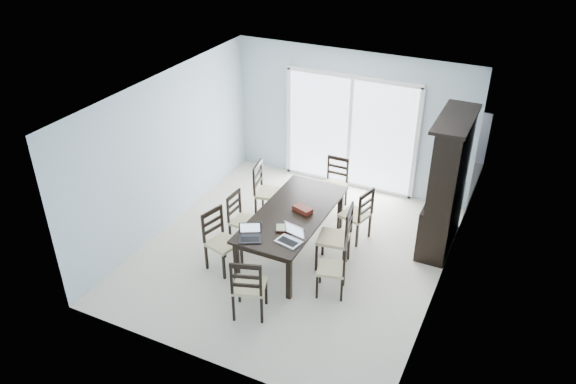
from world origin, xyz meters
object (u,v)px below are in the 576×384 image
Objects in this scene: chair_left_near at (218,234)px; chair_right_mid at (341,231)px; chair_left_far at (264,185)px; laptop_silver at (289,239)px; game_box at (303,209)px; chair_left_mid at (240,213)px; laptop_dark at (250,237)px; chair_right_far at (360,210)px; chair_right_near at (338,262)px; dining_table at (292,217)px; hot_tub at (348,138)px; cell_phone at (278,241)px; chair_end_near at (248,282)px; china_hutch at (447,186)px; chair_end_far at (336,178)px.

chair_right_mid is (1.65, 0.77, 0.05)m from chair_left_near.
chair_left_far reaches higher than laptop_silver.
game_box is (-0.16, 0.83, -0.02)m from laptop_silver.
chair_left_near reaches higher than chair_left_mid.
laptop_dark is at bearing 91.97° from chair_left_near.
chair_right_far is (1.72, 0.01, -0.04)m from chair_left_far.
laptop_silver is (-0.53, -1.52, 0.23)m from chair_right_far.
chair_right_mid reaches higher than chair_right_near.
chair_left_mid is 1.92m from chair_right_far.
game_box reaches higher than dining_table.
laptop_silver reaches higher than hot_tub.
chair_left_near is 1.00m from cell_phone.
dining_table is at bearing -83.41° from hot_tub.
chair_left_near is 0.99× the size of chair_end_near.
dining_table is at bearing -144.89° from game_box.
chair_end_near is 3.72× the size of game_box.
dining_table is at bearing 148.34° from chair_right_far.
chair_left_near is 4.36m from hot_tub.
chair_end_near is 2.88× the size of laptop_silver.
chair_end_near is 0.60× the size of hot_tub.
hot_tub is at bearing 136.49° from china_hutch.
chair_left_mid is at bearing -155.24° from china_hutch.
hot_tub is (-0.41, 3.56, -0.24)m from dining_table.
chair_right_near is 2.66× the size of laptop_dark.
chair_right_far reaches higher than game_box.
chair_end_near is at bearing 35.79° from chair_left_mid.
laptop_dark is 1.07m from game_box.
laptop_silver is at bearing -131.19° from china_hutch.
china_hutch is (2.02, 1.25, 0.40)m from dining_table.
chair_right_near is 0.64m from chair_right_mid.
chair_right_far is at bearing 119.65° from chair_left_mid.
chair_right_far is 2.80× the size of laptop_silver.
chair_right_far is (1.70, 0.88, 0.03)m from chair_left_mid.
game_box is (1.01, 0.18, 0.25)m from chair_left_mid.
chair_end_near is at bearing -84.47° from cell_phone.
china_hutch is at bearing -43.51° from hot_tub.
chair_right_far reaches higher than dining_table.
chair_left_near is 2.88× the size of laptop_dark.
chair_right_far reaches higher than chair_end_far.
hot_tub is (-2.44, 2.31, -0.64)m from china_hutch.
chair_right_mid is 0.69m from game_box.
chair_left_mid is 3.40× the size of game_box.
hot_tub is at bearing 105.02° from cell_phone.
chair_right_far is at bearing 131.32° from chair_end_far.
chair_right_far is (1.67, 1.56, -0.01)m from chair_left_near.
cell_phone is at bearing 130.34° from chair_right_mid.
laptop_dark is (-0.33, 0.67, 0.21)m from chair_end_near.
dining_table is 5.75× the size of laptop_dark.
chair_left_mid is at bearing 60.83° from chair_end_far.
chair_end_far is at bearing 173.45° from chair_left_near.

